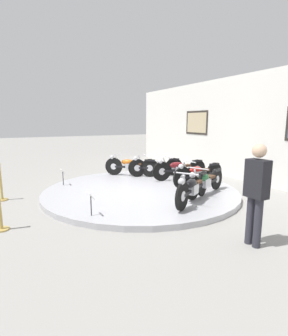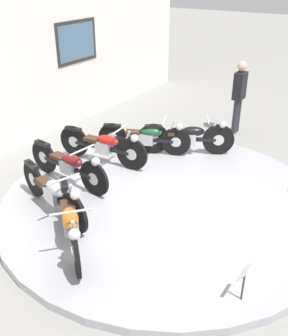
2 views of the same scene
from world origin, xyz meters
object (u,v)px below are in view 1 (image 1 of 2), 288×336
(motorcycle_maroon, at_px, (179,168))
(stanchion_post_left_of_entry, at_px, (1,188))
(info_placard_front_centre, at_px, (91,199))
(stanchion_post_right_of_entry, at_px, (0,213))
(motorcycle_green, at_px, (205,181))
(info_placard_front_left, at_px, (63,174))
(motorcycle_orange, at_px, (130,165))
(motorcycle_red, at_px, (198,173))
(motorcycle_silver, at_px, (155,166))
(motorcycle_black, at_px, (193,187))
(visitor_standing, at_px, (256,189))

(motorcycle_maroon, relative_size, stanchion_post_left_of_entry, 1.94)
(info_placard_front_centre, relative_size, stanchion_post_left_of_entry, 0.50)
(info_placard_front_centre, bearing_deg, stanchion_post_right_of_entry, -103.27)
(info_placard_front_centre, distance_m, stanchion_post_left_of_entry, 3.09)
(motorcycle_green, distance_m, stanchion_post_left_of_entry, 5.44)
(info_placard_front_left, relative_size, stanchion_post_left_of_entry, 0.50)
(motorcycle_orange, distance_m, motorcycle_maroon, 1.76)
(motorcycle_red, distance_m, info_placard_front_centre, 3.76)
(info_placard_front_left, bearing_deg, motorcycle_silver, 87.41)
(motorcycle_maroon, height_order, stanchion_post_left_of_entry, stanchion_post_left_of_entry)
(motorcycle_black, relative_size, stanchion_post_right_of_entry, 1.71)
(stanchion_post_right_of_entry, bearing_deg, motorcycle_black, 80.48)
(motorcycle_black, height_order, info_placard_front_left, motorcycle_black)
(motorcycle_orange, bearing_deg, visitor_standing, -3.04)
(motorcycle_green, bearing_deg, motorcycle_red, 152.12)
(info_placard_front_left, bearing_deg, motorcycle_red, 61.20)
(motorcycle_black, distance_m, info_placard_front_left, 4.07)
(info_placard_front_left, bearing_deg, info_placard_front_centre, 0.00)
(motorcycle_maroon, xyz_separation_m, info_placard_front_left, (-0.99, -3.62, -0.02))
(motorcycle_black, relative_size, info_placard_front_centre, 3.42)
(motorcycle_red, bearing_deg, motorcycle_silver, -166.32)
(motorcycle_black, distance_m, info_placard_front_centre, 2.44)
(motorcycle_black, bearing_deg, info_placard_front_centre, -96.87)
(motorcycle_silver, relative_size, visitor_standing, 1.10)
(motorcycle_silver, bearing_deg, visitor_standing, -11.52)
(motorcycle_maroon, height_order, visitor_standing, visitor_standing)
(stanchion_post_right_of_entry, bearing_deg, motorcycle_orange, 125.16)
(motorcycle_black, relative_size, visitor_standing, 1.01)
(info_placard_front_centre, xyz_separation_m, visitor_standing, (2.31, 2.12, 0.49))
(motorcycle_black, bearing_deg, motorcycle_red, 136.75)
(motorcycle_green, relative_size, visitor_standing, 1.06)
(motorcycle_orange, distance_m, motorcycle_silver, 0.87)
(motorcycle_green, bearing_deg, stanchion_post_right_of_entry, -93.02)
(motorcycle_green, height_order, visitor_standing, visitor_standing)
(motorcycle_orange, bearing_deg, info_placard_front_left, -82.98)
(motorcycle_red, relative_size, motorcycle_black, 1.14)
(motorcycle_red, distance_m, stanchion_post_right_of_entry, 5.34)
(motorcycle_maroon, distance_m, motorcycle_red, 1.00)
(motorcycle_orange, height_order, motorcycle_silver, motorcycle_orange)
(motorcycle_red, distance_m, motorcycle_black, 1.76)
(motorcycle_orange, relative_size, motorcycle_green, 0.83)
(stanchion_post_left_of_entry, xyz_separation_m, stanchion_post_right_of_entry, (2.19, 0.00, 0.00))
(motorcycle_maroon, bearing_deg, info_placard_front_centre, -61.20)
(motorcycle_orange, height_order, info_placard_front_centre, motorcycle_orange)
(motorcycle_silver, distance_m, visitor_standing, 5.28)
(motorcycle_green, distance_m, info_placard_front_left, 4.26)
(info_placard_front_left, height_order, visitor_standing, visitor_standing)
(motorcycle_black, distance_m, visitor_standing, 2.09)
(motorcycle_red, relative_size, stanchion_post_left_of_entry, 1.95)
(motorcycle_green, distance_m, stanchion_post_right_of_entry, 4.86)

